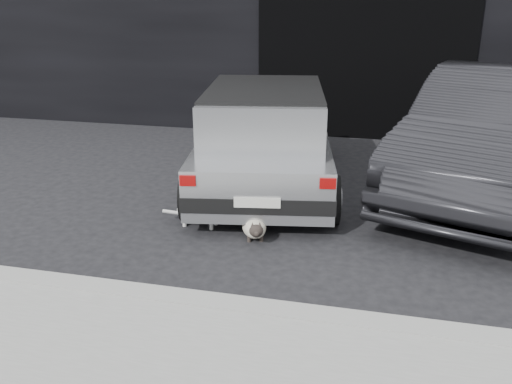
% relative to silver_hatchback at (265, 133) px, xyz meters
% --- Properties ---
extents(ground, '(80.00, 80.00, 0.00)m').
position_rel_silver_hatchback_xyz_m(ground, '(0.18, -0.79, -0.80)').
color(ground, black).
rests_on(ground, ground).
extents(building_facade, '(34.00, 4.00, 5.00)m').
position_rel_silver_hatchback_xyz_m(building_facade, '(1.18, 5.21, 1.70)').
color(building_facade, black).
rests_on(building_facade, ground).
extents(garage_opening, '(4.00, 0.10, 2.60)m').
position_rel_silver_hatchback_xyz_m(garage_opening, '(1.18, 3.20, 0.50)').
color(garage_opening, black).
rests_on(garage_opening, ground).
extents(curb, '(18.00, 0.25, 0.12)m').
position_rel_silver_hatchback_xyz_m(curb, '(1.18, -3.39, -0.74)').
color(curb, gray).
rests_on(curb, ground).
extents(silver_hatchback, '(2.49, 4.22, 1.47)m').
position_rel_silver_hatchback_xyz_m(silver_hatchback, '(0.00, 0.00, 0.00)').
color(silver_hatchback, '#ABADB0').
rests_on(silver_hatchback, ground).
extents(second_car, '(3.38, 5.51, 1.71)m').
position_rel_silver_hatchback_xyz_m(second_car, '(3.14, 0.55, 0.06)').
color(second_car, black).
rests_on(second_car, ground).
extents(cat_siamese, '(0.44, 0.80, 0.29)m').
position_rel_silver_hatchback_xyz_m(cat_siamese, '(0.27, -1.78, -0.67)').
color(cat_siamese, beige).
rests_on(cat_siamese, ground).
extents(cat_white, '(0.89, 0.33, 0.41)m').
position_rel_silver_hatchback_xyz_m(cat_white, '(-0.42, -1.61, -0.60)').
color(cat_white, white).
rests_on(cat_white, ground).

